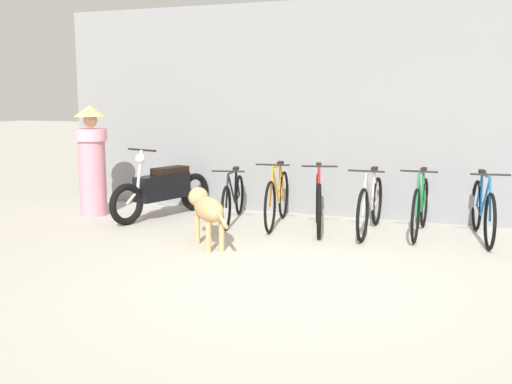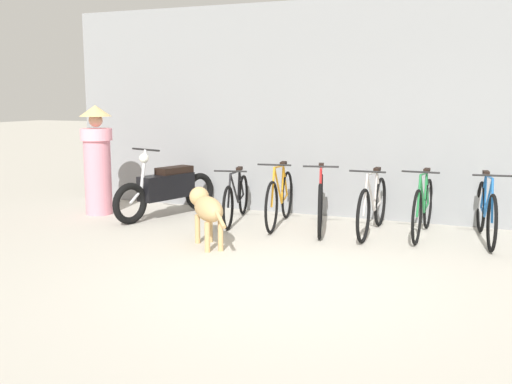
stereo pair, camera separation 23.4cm
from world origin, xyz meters
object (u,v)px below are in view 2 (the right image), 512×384
(person_in_robes, at_px, (97,157))
(bicycle_5, at_px, (486,212))
(bicycle_0, at_px, (236,199))
(motorcycle, at_px, (167,189))
(bicycle_2, at_px, (320,203))
(bicycle_3, at_px, (372,207))
(bicycle_4, at_px, (423,208))
(bicycle_1, at_px, (280,199))
(stray_dog, at_px, (207,208))

(person_in_robes, bearing_deg, bicycle_5, 160.78)
(bicycle_5, bearing_deg, person_in_robes, -94.49)
(bicycle_0, height_order, motorcycle, motorcycle)
(bicycle_2, bearing_deg, motorcycle, -106.09)
(bicycle_3, height_order, bicycle_4, bicycle_4)
(motorcycle, bearing_deg, bicycle_0, 110.95)
(motorcycle, distance_m, person_in_robes, 1.19)
(bicycle_1, distance_m, stray_dog, 1.49)
(bicycle_2, height_order, motorcycle, motorcycle)
(bicycle_2, xyz_separation_m, bicycle_5, (2.10, 0.19, -0.01))
(stray_dog, bearing_deg, bicycle_3, -93.41)
(bicycle_5, relative_size, stray_dog, 1.72)
(bicycle_4, bearing_deg, bicycle_5, 91.34)
(bicycle_0, relative_size, bicycle_3, 0.95)
(motorcycle, bearing_deg, bicycle_5, 109.24)
(bicycle_0, distance_m, bicycle_3, 1.99)
(bicycle_2, height_order, bicycle_4, bicycle_2)
(bicycle_1, bearing_deg, bicycle_2, 72.89)
(bicycle_1, bearing_deg, motorcycle, -95.57)
(person_in_robes, bearing_deg, bicycle_4, 161.34)
(bicycle_0, relative_size, bicycle_4, 0.99)
(bicycle_3, bearing_deg, person_in_robes, -86.29)
(bicycle_2, distance_m, bicycle_3, 0.70)
(bicycle_1, bearing_deg, bicycle_5, 84.00)
(bicycle_4, height_order, stray_dog, bicycle_4)
(stray_dog, bearing_deg, motorcycle, 3.16)
(person_in_robes, bearing_deg, motorcycle, 168.09)
(bicycle_0, distance_m, motorcycle, 1.12)
(bicycle_5, relative_size, motorcycle, 0.90)
(bicycle_4, relative_size, bicycle_5, 0.98)
(bicycle_1, relative_size, stray_dog, 1.71)
(bicycle_5, xyz_separation_m, motorcycle, (-4.51, -0.16, 0.06))
(bicycle_3, height_order, stray_dog, bicycle_3)
(person_in_robes, bearing_deg, bicycle_2, 159.96)
(stray_dog, distance_m, person_in_robes, 2.73)
(bicycle_3, bearing_deg, motorcycle, -89.03)
(bicycle_1, relative_size, motorcycle, 0.89)
(person_in_robes, bearing_deg, stray_dog, 131.96)
(bicycle_4, height_order, motorcycle, motorcycle)
(bicycle_4, xyz_separation_m, stray_dog, (-2.37, -1.51, 0.09))
(bicycle_3, relative_size, stray_dog, 1.74)
(bicycle_3, bearing_deg, bicycle_5, 95.34)
(bicycle_1, height_order, person_in_robes, person_in_robes)
(bicycle_0, distance_m, person_in_robes, 2.29)
(bicycle_1, height_order, motorcycle, motorcycle)
(bicycle_1, distance_m, bicycle_5, 2.72)
(bicycle_2, height_order, bicycle_3, bicycle_2)
(bicycle_0, height_order, bicycle_5, bicycle_5)
(bicycle_5, height_order, motorcycle, motorcycle)
(bicycle_1, xyz_separation_m, bicycle_3, (1.32, -0.03, -0.01))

